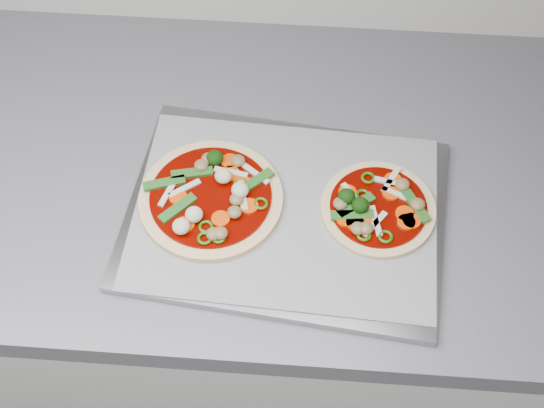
{
  "coord_description": "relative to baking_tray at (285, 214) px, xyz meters",
  "views": [
    {
      "loc": [
        0.33,
        0.64,
        1.78
      ],
      "look_at": [
        0.29,
        1.22,
        0.93
      ],
      "focal_mm": 50.0,
      "sensor_mm": 36.0,
      "label": 1
    }
  ],
  "objects": [
    {
      "name": "pizza_right",
      "position": [
        0.12,
        0.01,
        0.02
      ],
      "size": [
        0.18,
        0.18,
        0.03
      ],
      "rotation": [
        0.0,
        0.0,
        0.18
      ],
      "color": "#EDC184",
      "rests_on": "parchment"
    },
    {
      "name": "pizza_left",
      "position": [
        -0.1,
        0.01,
        0.02
      ],
      "size": [
        0.23,
        0.23,
        0.03
      ],
      "rotation": [
        0.0,
        0.0,
        0.15
      ],
      "color": "#EDC184",
      "rests_on": "parchment"
    },
    {
      "name": "countertop",
      "position": [
        -0.31,
        0.08,
        -0.03
      ],
      "size": [
        3.6,
        0.6,
        0.04
      ],
      "primitive_type": "cube",
      "color": "slate",
      "rests_on": "base_cabinet"
    },
    {
      "name": "base_cabinet",
      "position": [
        -0.31,
        0.08,
        -0.48
      ],
      "size": [
        3.6,
        0.6,
        0.86
      ],
      "primitive_type": "cube",
      "color": "silver",
      "rests_on": "ground"
    },
    {
      "name": "parchment",
      "position": [
        0.0,
        0.0,
        0.01
      ],
      "size": [
        0.42,
        0.32,
        0.0
      ],
      "primitive_type": "cube",
      "rotation": [
        0.0,
        0.0,
        -0.05
      ],
      "color": "gray",
      "rests_on": "baking_tray"
    },
    {
      "name": "baking_tray",
      "position": [
        0.0,
        0.0,
        0.0
      ],
      "size": [
        0.46,
        0.36,
        0.01
      ],
      "primitive_type": "cube",
      "rotation": [
        0.0,
        0.0,
        -0.1
      ],
      "color": "gray",
      "rests_on": "countertop"
    }
  ]
}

